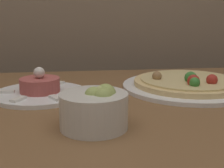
# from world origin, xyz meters

# --- Properties ---
(dining_table) EXTENTS (1.48, 0.78, 0.74)m
(dining_table) POSITION_xyz_m (0.00, 0.39, 0.65)
(dining_table) COLOR brown
(dining_table) RESTS_ON ground_plane
(pizza_plate) EXTENTS (0.34, 0.34, 0.05)m
(pizza_plate) POSITION_xyz_m (0.27, 0.50, 0.76)
(pizza_plate) COLOR white
(pizza_plate) RESTS_ON dining_table
(tartare_plate) EXTENTS (0.23, 0.23, 0.07)m
(tartare_plate) POSITION_xyz_m (-0.11, 0.47, 0.76)
(tartare_plate) COLOR white
(tartare_plate) RESTS_ON dining_table
(small_bowl) EXTENTS (0.12, 0.12, 0.08)m
(small_bowl) POSITION_xyz_m (0.01, 0.25, 0.78)
(small_bowl) COLOR silver
(small_bowl) RESTS_ON dining_table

